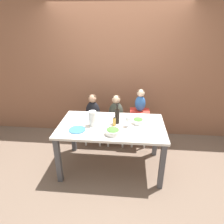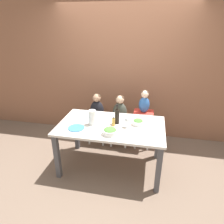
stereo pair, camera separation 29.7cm
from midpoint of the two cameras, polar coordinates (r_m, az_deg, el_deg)
The scene contains 17 objects.
ground_plane at distance 3.41m, azimuth -2.69°, elevation -15.24°, with size 14.00×14.00×0.00m, color #705B4C.
wall_back at distance 3.91m, azimuth -0.65°, elevation 12.13°, with size 10.00×0.06×2.70m.
dining_table at distance 3.03m, azimuth -2.93°, elevation -5.47°, with size 1.58×0.91×0.77m.
chair_far_left at distance 3.85m, azimuth -7.52°, elevation -3.82°, with size 0.41×0.36×0.44m.
chair_far_center at distance 3.78m, azimuth -1.11°, elevation -4.13°, with size 0.41×0.36×0.44m.
chair_right_highchair at distance 3.68m, azimuth 5.53°, elevation -2.03°, with size 0.35×0.31×0.71m.
person_child_left at distance 3.71m, azimuth -7.79°, elevation 0.79°, with size 0.27×0.19×0.54m.
person_child_center at distance 3.64m, azimuth -1.15°, elevation 0.55°, with size 0.27×0.19×0.54m.
person_baby_right at distance 3.54m, azimuth 5.77°, elevation 3.50°, with size 0.19×0.14×0.41m.
wine_bottle at distance 2.98m, azimuth -1.35°, elevation -1.16°, with size 0.07×0.07×0.30m.
paper_towel_roll at distance 2.95m, azimuth -8.43°, elevation -1.88°, with size 0.11×0.11×0.22m.
wine_glass_near at distance 2.88m, azimuth 1.66°, elevation -2.12°, with size 0.08×0.08×0.17m.
salad_bowl_large at distance 2.72m, azimuth -2.93°, elevation -5.60°, with size 0.20×0.20×0.09m.
salad_bowl_small at distance 3.01m, azimuth 4.67°, elevation -2.59°, with size 0.17×0.17×0.09m.
dinner_plate_front_left at distance 2.91m, azimuth -12.82°, elevation -5.04°, with size 0.24×0.24×0.01m.
dinner_plate_back_left at distance 3.28m, azimuth -8.58°, elevation -1.23°, with size 0.24×0.24×0.01m.
condiment_bottle_hot_sauce at distance 2.93m, azimuth -2.25°, elevation -2.76°, with size 0.05×0.05×0.15m.
Camera 1 is at (0.25, -2.63, 2.15)m, focal length 32.00 mm.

